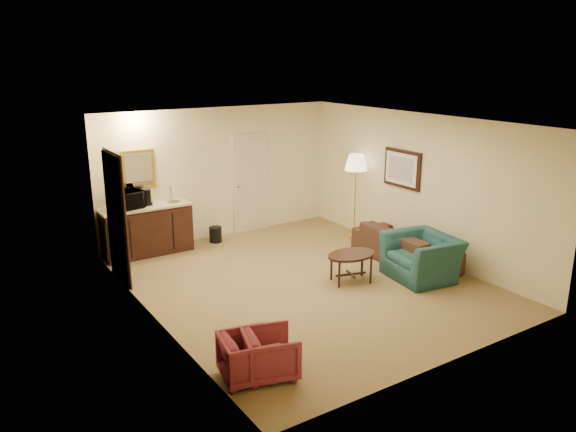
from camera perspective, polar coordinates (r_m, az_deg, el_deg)
name	(u,v)px	position (r m, az deg, el deg)	size (l,w,h in m)	color
ground	(304,282)	(9.22, 1.62, -6.71)	(6.00, 6.00, 0.00)	#997D4E
room_walls	(273,171)	(9.29, -1.50, 4.54)	(5.02, 6.01, 2.61)	beige
wetbar_cabinet	(147,230)	(10.68, -14.13, -1.37)	(1.64, 0.58, 0.92)	#361811
sofa	(405,240)	(10.16, 11.82, -2.42)	(2.09, 0.61, 0.82)	black
teal_armchair	(422,250)	(9.48, 13.48, -3.38)	(1.11, 0.72, 0.97)	#20504D
rose_chair_near	(248,355)	(6.54, -4.11, -13.90)	(0.58, 0.55, 0.60)	maroon
rose_chair_far	(270,352)	(6.59, -1.80, -13.62)	(0.59, 0.55, 0.60)	maroon
coffee_table	(351,268)	(9.20, 6.42, -5.22)	(0.84, 0.57, 0.49)	black
floor_lamp	(355,196)	(11.29, 6.83, 2.00)	(0.45, 0.45, 1.71)	gold
waste_bin	(215,234)	(11.19, -7.38, -1.87)	(0.25, 0.25, 0.31)	black
microwave	(125,198)	(10.40, -16.19, 1.76)	(0.58, 0.32, 0.39)	black
coffee_maker	(147,197)	(10.56, -14.17, 1.87)	(0.16, 0.16, 0.30)	black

